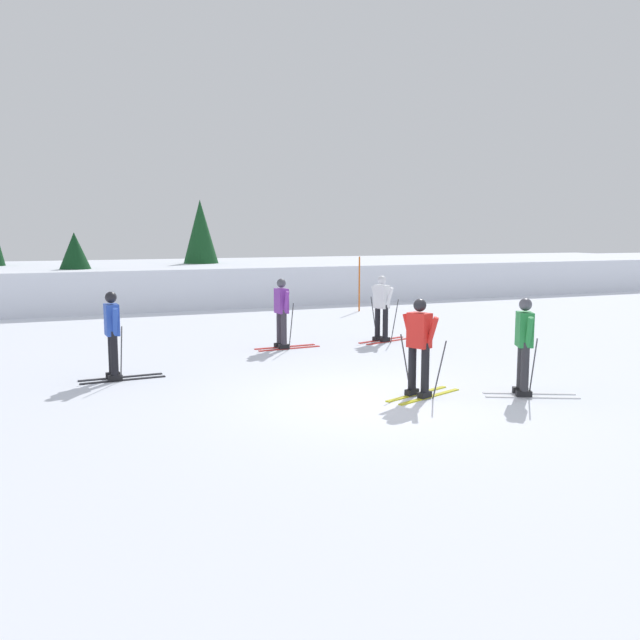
{
  "coord_description": "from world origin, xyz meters",
  "views": [
    {
      "loc": [
        -5.12,
        -9.93,
        2.85
      ],
      "look_at": [
        0.5,
        3.74,
        0.9
      ],
      "focal_mm": 37.98,
      "sensor_mm": 36.0,
      "label": 1
    }
  ],
  "objects": [
    {
      "name": "ground_plane",
      "position": [
        0.0,
        0.0,
        0.0
      ],
      "size": [
        120.0,
        120.0,
        0.0
      ],
      "primitive_type": "plane",
      "color": "silver"
    },
    {
      "name": "far_snow_ridge",
      "position": [
        0.0,
        18.0,
        0.74
      ],
      "size": [
        80.0,
        7.88,
        1.48
      ],
      "primitive_type": "cube",
      "color": "silver",
      "rests_on": "ground"
    },
    {
      "name": "skier_red",
      "position": [
        0.79,
        -0.03,
        0.92
      ],
      "size": [
        1.63,
        0.95,
        1.71
      ],
      "color": "gold",
      "rests_on": "ground"
    },
    {
      "name": "skier_white",
      "position": [
        2.94,
        5.48,
        0.92
      ],
      "size": [
        1.63,
        0.96,
        1.71
      ],
      "color": "red",
      "rests_on": "ground"
    },
    {
      "name": "skier_green",
      "position": [
        2.52,
        -0.63,
        0.92
      ],
      "size": [
        1.6,
        1.04,
        1.71
      ],
      "color": "silver",
      "rests_on": "ground"
    },
    {
      "name": "skier_purple",
      "position": [
        0.21,
        5.47,
        0.92
      ],
      "size": [
        1.62,
        1.0,
        1.71
      ],
      "color": "red",
      "rests_on": "ground"
    },
    {
      "name": "skier_blue",
      "position": [
        -3.93,
        3.39,
        0.92
      ],
      "size": [
        1.62,
        1.0,
        1.71
      ],
      "color": "black",
      "rests_on": "ground"
    },
    {
      "name": "trail_marker_pole",
      "position": [
        5.29,
        11.71,
        0.97
      ],
      "size": [
        0.05,
        0.05,
        1.95
      ],
      "primitive_type": "cylinder",
      "color": "#C65614",
      "rests_on": "ground"
    },
    {
      "name": "conifer_far_left",
      "position": [
        -4.01,
        16.04,
        1.66
      ],
      "size": [
        1.9,
        1.9,
        2.8
      ],
      "color": "#513823",
      "rests_on": "ground"
    },
    {
      "name": "conifer_far_right",
      "position": [
        1.15,
        18.63,
        2.49
      ],
      "size": [
        1.82,
        1.82,
        4.16
      ],
      "color": "#513823",
      "rests_on": "ground"
    }
  ]
}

